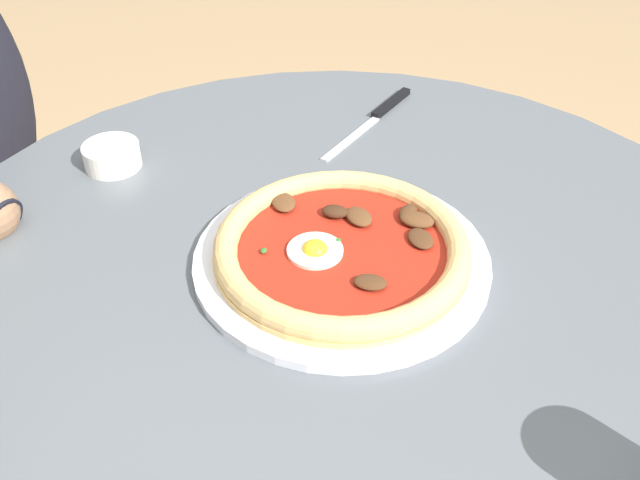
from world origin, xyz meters
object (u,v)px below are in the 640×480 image
pizza_on_plate (339,251)px  steak_knife (381,113)px  dining_table (337,361)px  ramekin_capers (112,155)px

pizza_on_plate → steak_knife: size_ratio=1.47×
pizza_on_plate → steak_knife: bearing=-178.9°
pizza_on_plate → steak_knife: pizza_on_plate is taller
dining_table → pizza_on_plate: size_ratio=3.05×
dining_table → pizza_on_plate: bearing=-167.4°
dining_table → ramekin_capers: bearing=-113.3°
ramekin_capers → pizza_on_plate: bearing=68.6°
steak_knife → ramekin_capers: (0.19, -0.29, 0.01)m
dining_table → pizza_on_plate: 0.15m
pizza_on_plate → steak_knife: (-0.31, -0.01, -0.01)m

